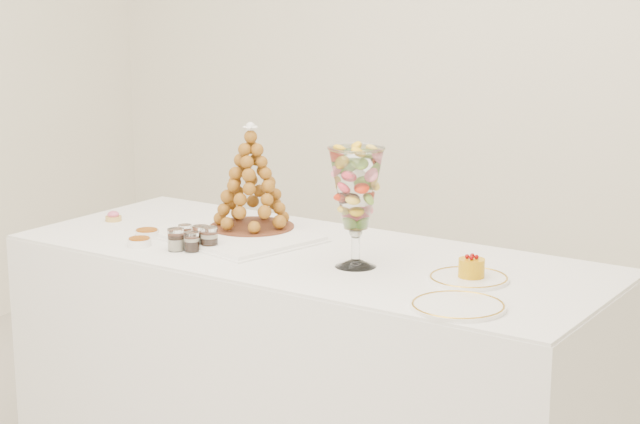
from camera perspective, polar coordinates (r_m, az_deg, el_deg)
The scene contains 15 objects.
buffet_table at distance 3.69m, azimuth -0.59°, elevation -7.99°, with size 2.09×0.94×0.78m.
lace_tray at distance 3.77m, azimuth -4.61°, elevation -1.25°, with size 0.54×0.40×0.02m, color white.
macaron_vase at distance 3.34m, azimuth 1.94°, elevation 1.17°, with size 0.17×0.17×0.38m.
cake_plate at distance 3.27m, azimuth 7.93°, elevation -3.54°, with size 0.24×0.24×0.01m, color white.
spare_plate at distance 3.00m, azimuth 7.37°, elevation -5.01°, with size 0.27×0.27×0.01m, color white.
pink_tart at distance 4.08m, azimuth -10.96°, elevation -0.25°, with size 0.06×0.06×0.04m.
verrine_a at distance 3.72m, azimuth -7.21°, elevation -1.15°, with size 0.05×0.05×0.06m, color white.
verrine_b at distance 3.64m, azimuth -6.39°, elevation -1.32°, with size 0.06×0.06×0.08m, color white.
verrine_c at distance 3.61m, azimuth -5.93°, elevation -1.42°, with size 0.06×0.06×0.08m, color white.
verrine_d at distance 3.61m, azimuth -7.69°, elevation -1.47°, with size 0.06×0.06×0.08m, color white.
verrine_e at distance 3.59m, azimuth -6.85°, elevation -1.59°, with size 0.05×0.05×0.07m, color white.
ramekin_back at distance 3.80m, azimuth -9.21°, elevation -1.17°, with size 0.09×0.09×0.03m, color white.
ramekin_front at distance 3.69m, azimuth -9.61°, elevation -1.61°, with size 0.08×0.08×0.03m, color white.
croquembouche at distance 3.80m, azimuth -3.69°, elevation 1.88°, with size 0.30×0.30×0.38m.
mousse_cake at distance 3.27m, azimuth 8.08°, elevation -2.95°, with size 0.08×0.08×0.07m.
Camera 1 is at (1.73, -2.69, 1.69)m, focal length 60.00 mm.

